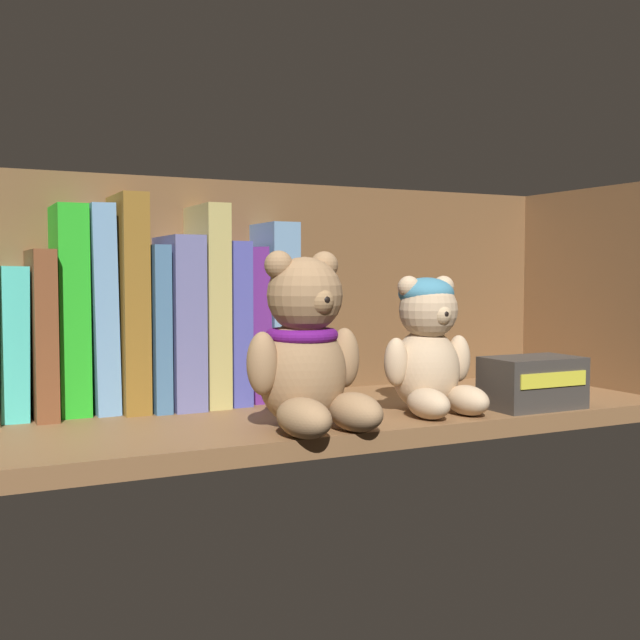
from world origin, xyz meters
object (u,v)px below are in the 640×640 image
(small_product_box, at_px, (532,382))
(book_12, at_px, (248,324))
(book_9, at_px, (175,321))
(teddy_bear_larger, at_px, (307,353))
(book_3, at_px, (11,342))
(book_4, at_px, (39,333))
(book_13, at_px, (272,311))
(teddy_bear_smaller, at_px, (429,348))
(book_11, at_px, (226,322))
(book_5, at_px, (69,310))
(book_8, at_px, (149,327))
(book_6, at_px, (98,309))
(book_10, at_px, (203,305))
(book_7, at_px, (125,303))

(small_product_box, bearing_deg, book_12, 142.67)
(book_9, bearing_deg, teddy_bear_larger, -68.05)
(book_3, xyz_separation_m, teddy_bear_larger, (0.26, -0.19, -0.01))
(book_4, height_order, book_13, book_13)
(teddy_bear_larger, bearing_deg, teddy_bear_smaller, 7.71)
(book_9, relative_size, book_12, 1.06)
(book_9, relative_size, book_11, 1.03)
(book_5, distance_m, teddy_bear_larger, 0.28)
(book_3, bearing_deg, book_11, 0.00)
(book_4, xyz_separation_m, book_8, (0.12, 0.00, 0.00))
(book_5, distance_m, book_6, 0.03)
(book_3, distance_m, book_8, 0.15)
(book_12, bearing_deg, small_product_box, -37.33)
(book_3, relative_size, book_9, 0.82)
(book_4, xyz_separation_m, book_6, (0.06, 0.00, 0.02))
(book_6, relative_size, book_13, 1.07)
(book_6, distance_m, book_11, 0.15)
(book_3, relative_size, book_8, 0.87)
(book_11, distance_m, teddy_bear_smaller, 0.25)
(book_11, height_order, book_13, book_13)
(book_3, distance_m, book_13, 0.30)
(book_10, relative_size, teddy_bear_larger, 1.32)
(teddy_bear_smaller, bearing_deg, teddy_bear_larger, -172.29)
(book_4, relative_size, book_8, 0.97)
(book_13, bearing_deg, book_10, 180.00)
(book_7, distance_m, book_8, 0.04)
(book_11, relative_size, small_product_box, 1.75)
(book_4, distance_m, book_12, 0.24)
(book_12, bearing_deg, book_9, 180.00)
(book_7, bearing_deg, teddy_bear_smaller, -30.39)
(book_8, bearing_deg, teddy_bear_smaller, -32.82)
(book_6, relative_size, teddy_bear_smaller, 1.51)
(book_7, bearing_deg, teddy_bear_larger, -55.19)
(book_5, relative_size, book_7, 0.95)
(book_6, bearing_deg, teddy_bear_larger, -49.66)
(book_5, height_order, small_product_box, book_5)
(book_13, bearing_deg, teddy_bear_larger, -102.86)
(book_3, relative_size, teddy_bear_larger, 0.91)
(book_3, distance_m, book_6, 0.10)
(book_12, height_order, small_product_box, book_12)
(book_11, xyz_separation_m, book_13, (0.06, 0.00, 0.01))
(book_4, height_order, small_product_box, book_4)
(book_10, distance_m, teddy_bear_larger, 0.20)
(book_5, relative_size, book_8, 1.23)
(book_6, relative_size, book_7, 0.95)
(book_5, distance_m, book_7, 0.06)
(book_7, xyz_separation_m, book_11, (0.12, 0.00, -0.02))
(book_8, bearing_deg, teddy_bear_larger, -60.82)
(book_6, bearing_deg, teddy_bear_smaller, -28.03)
(book_5, bearing_deg, book_6, 0.00)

